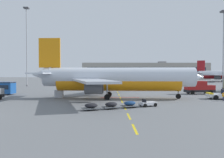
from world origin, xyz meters
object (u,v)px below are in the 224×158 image
ground_power_truck (198,87)px  apron_light_mast_far (223,40)px  airliner_foreground (115,79)px  baggage_train (121,105)px  uld_cargo_container (59,94)px  apron_light_mast_near (27,38)px  ground_crew_worker (224,96)px

ground_power_truck → apron_light_mast_far: bearing=48.9°
airliner_foreground → ground_power_truck: (20.45, 9.27, -2.30)m
baggage_train → apron_light_mast_far: 53.04m
baggage_train → ground_power_truck: bearing=48.0°
uld_cargo_container → apron_light_mast_near: 47.74m
uld_cargo_container → apron_light_mast_near: size_ratio=0.06×
airliner_foreground → ground_crew_worker: bearing=-13.8°
apron_light_mast_far → baggage_train: bearing=-131.6°
ground_crew_worker → apron_light_mast_near: size_ratio=0.06×
airliner_foreground → uld_cargo_container: (-11.62, 1.66, -3.15)m
uld_cargo_container → apron_light_mast_far: bearing=27.1°
airliner_foreground → ground_power_truck: airliner_foreground is taller
airliner_foreground → apron_light_mast_near: 54.09m
airliner_foreground → apron_light_mast_far: size_ratio=1.43×
airliner_foreground → apron_light_mast_far: apron_light_mast_far is taller
ground_crew_worker → apron_light_mast_near: bearing=138.3°
airliner_foreground → baggage_train: 13.44m
baggage_train → apron_light_mast_near: apron_light_mast_near is taller
airliner_foreground → baggage_train: (0.43, -12.99, -3.42)m
ground_crew_worker → apron_light_mast_far: apron_light_mast_far is taller
airliner_foreground → apron_light_mast_far: (34.28, 25.12, 11.22)m
uld_cargo_container → apron_light_mast_far: apron_light_mast_far is taller
airliner_foreground → uld_cargo_container: bearing=171.9°
airliner_foreground → baggage_train: size_ratio=3.09×
baggage_train → uld_cargo_container: 18.97m
baggage_train → ground_crew_worker: 20.84m
baggage_train → ground_crew_worker: ground_crew_worker is taller
ground_power_truck → baggage_train: ground_power_truck is taller
ground_power_truck → apron_light_mast_far: (13.83, 15.85, 13.53)m
baggage_train → ground_crew_worker: bearing=23.1°
ground_power_truck → ground_crew_worker: (-0.85, -14.09, -0.69)m
ground_power_truck → ground_crew_worker: ground_power_truck is taller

